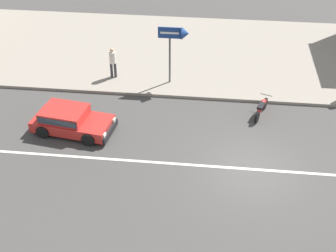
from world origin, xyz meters
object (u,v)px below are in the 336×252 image
hatchback_red_1 (70,120)px  arrow_signboard (180,37)px  pedestrian_mid_kerb (113,60)px  motorcycle_0 (262,107)px

hatchback_red_1 → arrow_signboard: (4.51, 4.52, 2.15)m
pedestrian_mid_kerb → hatchback_red_1: bearing=-101.7°
hatchback_red_1 → motorcycle_0: (8.59, 2.19, -0.17)m
hatchback_red_1 → pedestrian_mid_kerb: 4.89m
motorcycle_0 → arrow_signboard: (-4.07, 2.33, 2.32)m
hatchback_red_1 → arrow_signboard: size_ratio=1.23×
hatchback_red_1 → pedestrian_mid_kerb: bearing=78.3°
hatchback_red_1 → pedestrian_mid_kerb: pedestrian_mid_kerb is taller
motorcycle_0 → arrow_signboard: 5.23m
motorcycle_0 → pedestrian_mid_kerb: pedestrian_mid_kerb is taller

